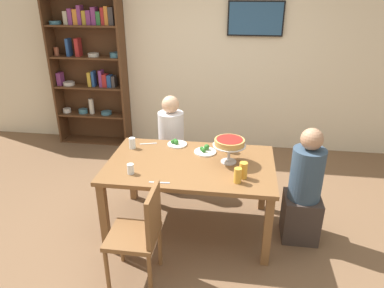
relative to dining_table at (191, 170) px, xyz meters
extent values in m
plane|color=brown|center=(0.00, 0.00, -0.65)|extent=(12.00, 12.00, 0.00)
cube|color=beige|center=(0.00, 2.20, 0.75)|extent=(8.00, 0.12, 2.80)
cube|color=brown|center=(0.00, 0.00, 0.07)|extent=(1.59, 1.00, 0.04)
cube|color=brown|center=(-0.74, -0.44, -0.30)|extent=(0.07, 0.07, 0.70)
cube|color=brown|center=(0.74, -0.44, -0.30)|extent=(0.07, 0.07, 0.70)
cube|color=brown|center=(-0.74, 0.44, -0.30)|extent=(0.07, 0.07, 0.70)
cube|color=brown|center=(0.74, 0.44, -0.30)|extent=(0.07, 0.07, 0.70)
cube|color=#4C2D19|center=(-2.35, 1.98, 0.45)|extent=(0.03, 0.30, 2.20)
cube|color=#4C2D19|center=(-1.28, 1.98, 0.45)|extent=(0.03, 0.30, 2.20)
cube|color=#4C2D19|center=(-1.82, 2.12, 0.45)|extent=(1.10, 0.02, 2.20)
cube|color=#4C2D19|center=(-1.82, 1.98, -0.64)|extent=(1.04, 0.28, 0.02)
cube|color=#4C2D19|center=(-1.82, 1.98, -0.20)|extent=(1.04, 0.28, 0.02)
cube|color=#4C2D19|center=(-1.82, 1.98, 0.24)|extent=(1.04, 0.28, 0.02)
cube|color=#4C2D19|center=(-1.82, 1.98, 0.68)|extent=(1.04, 0.28, 0.02)
cube|color=#4C2D19|center=(-1.82, 1.98, 1.12)|extent=(1.04, 0.28, 0.02)
cylinder|color=silver|center=(-2.26, 1.98, -0.16)|extent=(0.12, 0.12, 0.06)
cylinder|color=#3D7084|center=(-1.99, 1.98, -0.16)|extent=(0.13, 0.13, 0.07)
cylinder|color=beige|center=(-1.84, 1.98, -0.07)|extent=(0.08, 0.08, 0.24)
cylinder|color=#3D7084|center=(-1.61, 1.98, -0.17)|extent=(0.16, 0.16, 0.05)
cube|color=#7A3370|center=(-2.29, 1.98, 0.34)|extent=(0.06, 0.13, 0.19)
cylinder|color=silver|center=(-2.16, 1.98, 0.27)|extent=(0.17, 0.17, 0.05)
cube|color=#B7932D|center=(-1.81, 1.98, 0.35)|extent=(0.05, 0.13, 0.21)
cube|color=navy|center=(-1.75, 1.98, 0.36)|extent=(0.04, 0.11, 0.23)
cube|color=#7A3370|center=(-1.63, 1.98, 0.37)|extent=(0.05, 0.13, 0.24)
cube|color=maroon|center=(-1.57, 1.98, 0.34)|extent=(0.07, 0.13, 0.19)
cube|color=navy|center=(-1.50, 1.98, 0.34)|extent=(0.06, 0.12, 0.17)
cube|color=#3D3838|center=(-1.44, 1.98, 0.33)|extent=(0.05, 0.13, 0.16)
cylinder|color=brown|center=(-2.28, 1.98, 0.75)|extent=(0.07, 0.07, 0.12)
cube|color=navy|center=(-2.08, 1.98, 0.81)|extent=(0.04, 0.13, 0.25)
cube|color=maroon|center=(-1.94, 1.98, 0.82)|extent=(0.06, 0.13, 0.25)
cylinder|color=beige|center=(-1.72, 1.98, 0.71)|extent=(0.16, 0.16, 0.05)
cylinder|color=#3D7084|center=(-1.38, 1.98, 0.72)|extent=(0.17, 0.17, 0.06)
cylinder|color=#3D7084|center=(-2.23, 1.98, 1.15)|extent=(0.17, 0.17, 0.05)
cube|color=#B2A88E|center=(-2.05, 1.98, 1.22)|extent=(0.06, 0.13, 0.18)
cube|color=#7A3370|center=(-1.98, 1.98, 1.24)|extent=(0.06, 0.13, 0.21)
cube|color=orange|center=(-1.90, 1.98, 1.23)|extent=(0.07, 0.13, 0.20)
cube|color=#7A3370|center=(-1.84, 1.98, 1.26)|extent=(0.05, 0.13, 0.26)
cube|color=#B7932D|center=(-1.78, 1.98, 1.22)|extent=(0.06, 0.10, 0.19)
cube|color=#7A3370|center=(-1.71, 1.98, 1.23)|extent=(0.06, 0.13, 0.19)
cube|color=#7A3370|center=(-1.64, 1.98, 1.25)|extent=(0.07, 0.13, 0.23)
cube|color=#2D6B38|center=(-1.57, 1.98, 1.22)|extent=(0.06, 0.13, 0.18)
cube|color=maroon|center=(-1.51, 1.98, 1.24)|extent=(0.05, 0.13, 0.23)
cube|color=orange|center=(-1.45, 1.98, 1.25)|extent=(0.05, 0.12, 0.25)
cube|color=#3D3838|center=(-1.39, 1.98, 1.25)|extent=(0.07, 0.13, 0.24)
cube|color=black|center=(0.57, 2.11, 1.23)|extent=(0.75, 0.05, 0.45)
cube|color=navy|center=(0.57, 2.08, 1.23)|extent=(0.71, 0.01, 0.41)
cube|color=#382D28|center=(-0.35, 0.81, -0.43)|extent=(0.34, 0.34, 0.45)
cylinder|color=silver|center=(-0.35, 0.81, 0.05)|extent=(0.30, 0.30, 0.50)
sphere|color=tan|center=(-0.35, 0.81, 0.40)|extent=(0.20, 0.20, 0.20)
cube|color=#382D28|center=(1.08, 0.00, -0.43)|extent=(0.34, 0.34, 0.45)
cylinder|color=#33475B|center=(1.08, 0.00, 0.05)|extent=(0.30, 0.30, 0.50)
sphere|color=#A87A5B|center=(1.08, 0.00, 0.40)|extent=(0.20, 0.20, 0.20)
cube|color=brown|center=(-0.36, -0.76, -0.22)|extent=(0.40, 0.40, 0.04)
cube|color=brown|center=(-0.18, -0.76, 0.01)|extent=(0.04, 0.36, 0.42)
cylinder|color=brown|center=(-0.53, -0.94, -0.45)|extent=(0.04, 0.04, 0.41)
cylinder|color=brown|center=(-0.53, -0.59, -0.45)|extent=(0.04, 0.04, 0.41)
cylinder|color=brown|center=(-0.18, -0.94, -0.45)|extent=(0.04, 0.04, 0.41)
cylinder|color=brown|center=(-0.18, -0.59, -0.45)|extent=(0.04, 0.04, 0.41)
cylinder|color=silver|center=(0.36, 0.06, 0.09)|extent=(0.15, 0.15, 0.01)
cylinder|color=silver|center=(0.36, 0.06, 0.18)|extent=(0.03, 0.03, 0.16)
cylinder|color=silver|center=(0.36, 0.06, 0.26)|extent=(0.31, 0.31, 0.01)
cylinder|color=tan|center=(0.36, 0.06, 0.30)|extent=(0.28, 0.28, 0.05)
cylinder|color=maroon|center=(0.36, 0.06, 0.33)|extent=(0.25, 0.25, 0.00)
cylinder|color=white|center=(-0.20, 0.39, 0.09)|extent=(0.21, 0.21, 0.01)
sphere|color=#2D7028|center=(-0.22, 0.41, 0.12)|extent=(0.04, 0.04, 0.04)
sphere|color=#2D7028|center=(-0.25, 0.39, 0.12)|extent=(0.04, 0.04, 0.04)
sphere|color=#2D7028|center=(-0.21, 0.37, 0.12)|extent=(0.05, 0.05, 0.05)
cylinder|color=white|center=(0.11, 0.24, 0.09)|extent=(0.22, 0.22, 0.01)
sphere|color=#2D7028|center=(0.08, 0.26, 0.12)|extent=(0.04, 0.04, 0.04)
sphere|color=#2D7028|center=(0.12, 0.28, 0.13)|extent=(0.06, 0.06, 0.06)
sphere|color=#2D7028|center=(0.10, 0.22, 0.12)|extent=(0.05, 0.05, 0.05)
cylinder|color=gold|center=(0.45, -0.31, 0.15)|extent=(0.07, 0.07, 0.13)
cylinder|color=gold|center=(0.50, -0.22, 0.16)|extent=(0.07, 0.07, 0.15)
cylinder|color=gold|center=(0.33, 0.30, 0.15)|extent=(0.08, 0.08, 0.14)
cylinder|color=white|center=(-0.50, -0.29, 0.13)|extent=(0.06, 0.06, 0.09)
cylinder|color=white|center=(-0.64, 0.24, 0.14)|extent=(0.07, 0.07, 0.11)
cube|color=silver|center=(-0.21, -0.42, 0.09)|extent=(0.18, 0.03, 0.00)
cube|color=silver|center=(-0.51, 0.37, 0.09)|extent=(0.18, 0.06, 0.00)
camera|label=1|loc=(0.45, -2.99, 1.63)|focal=33.27mm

